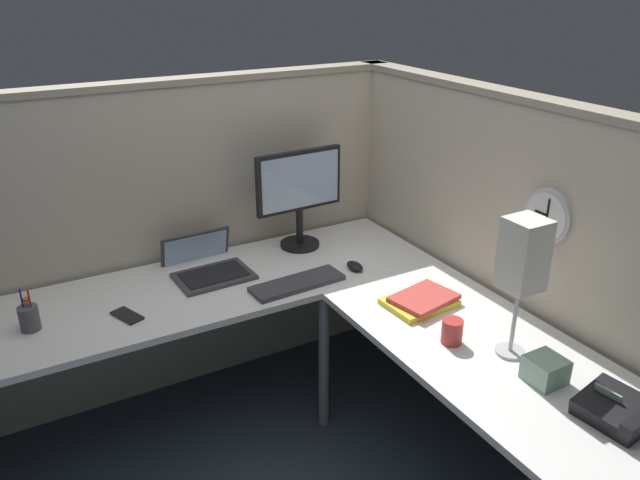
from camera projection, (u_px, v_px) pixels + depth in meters
ground_plane at (310, 455)px, 2.82m from camera, size 6.80×6.80×0.00m
cubicle_wall_back at (159, 244)px, 3.03m from camera, size 2.57×0.12×1.58m
cubicle_wall_right at (515, 280)px, 2.68m from camera, size 0.12×2.37×1.58m
desk at (283, 352)px, 2.46m from camera, size 2.35×2.15×0.73m
monitor at (299, 192)px, 3.05m from camera, size 0.46×0.20×0.50m
laptop at (206, 265)px, 2.90m from camera, size 0.35×0.39×0.22m
keyboard at (297, 283)px, 2.76m from camera, size 0.44×0.16×0.02m
computer_mouse at (355, 266)px, 2.91m from camera, size 0.06×0.10×0.03m
pen_cup at (29, 318)px, 2.41m from camera, size 0.08×0.08×0.18m
cell_phone at (127, 316)px, 2.52m from camera, size 0.12×0.16×0.01m
office_phone at (617, 411)px, 1.92m from camera, size 0.21×0.22×0.11m
book_stack at (421, 301)px, 2.60m from camera, size 0.31×0.24×0.04m
desk_lamp_paper at (523, 259)px, 2.13m from camera, size 0.13×0.13×0.53m
coffee_mug at (452, 331)px, 2.32m from camera, size 0.08×0.08×0.10m
tissue_box at (545, 370)px, 2.11m from camera, size 0.12×0.12×0.09m
wall_clock at (548, 216)px, 2.38m from camera, size 0.04×0.22×0.22m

